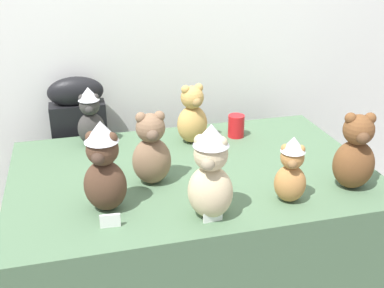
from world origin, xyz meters
The scene contains 13 objects.
wall_back centered at (0.00, 0.99, 1.30)m, with size 7.00×0.08×2.60m, color white.
display_table centered at (0.00, 0.25, 0.39)m, with size 1.51×0.99×0.79m, color #4C6B4C.
instrument_case centered at (-0.45, 0.87, 0.53)m, with size 0.28×0.12×1.06m.
teddy_bear_charcoal centered at (-0.39, 0.63, 0.93)m, with size 0.14×0.12×0.28m.
teddy_bear_honey centered at (0.08, 0.54, 0.92)m, with size 0.17×0.15×0.29m.
teddy_bear_cocoa centered at (-0.38, 0.03, 0.95)m, with size 0.19×0.18×0.34m.
teddy_bear_sand centered at (-0.03, -0.12, 0.96)m, with size 0.20×0.19×0.35m.
teddy_bear_chestnut centered at (0.57, -0.05, 0.93)m, with size 0.19×0.17×0.31m.
teddy_bear_caramel centered at (0.29, -0.09, 0.91)m, with size 0.15×0.14×0.26m.
teddy_bear_mocha centered at (-0.18, 0.18, 0.93)m, with size 0.16×0.14×0.30m.
party_cup_red centered at (0.30, 0.55, 0.84)m, with size 0.08×0.08×0.11m, color red.
name_card_front_left centered at (-0.38, -0.10, 0.81)m, with size 0.07×0.01×0.05m, color white.
name_card_front_middle centered at (-0.03, -0.15, 0.81)m, with size 0.07×0.01×0.05m, color white.
Camera 1 is at (-0.45, -1.50, 1.71)m, focal length 44.62 mm.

